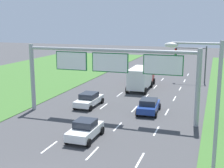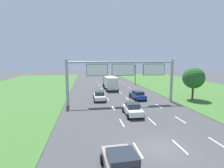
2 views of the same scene
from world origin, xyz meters
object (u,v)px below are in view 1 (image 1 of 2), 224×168
object	(u,v)px
sign_gantry	(110,67)
car_lead_silver	(89,100)
car_mid_lane	(149,106)
box_truck	(141,77)
traffic_light_mast	(193,57)
street_lamp	(208,115)
car_far_ahead	(85,130)

from	to	relation	value
sign_gantry	car_lead_silver	bearing A→B (deg)	139.60
car_lead_silver	sign_gantry	distance (m)	6.27
car_mid_lane	box_truck	size ratio (longest dim) A/B	0.53
traffic_light_mast	street_lamp	xyz separation A→B (m)	(3.20, -33.95, 1.21)
box_truck	traffic_light_mast	size ratio (longest dim) A/B	1.43
box_truck	sign_gantry	xyz separation A→B (m)	(0.15, -13.73, 3.29)
car_mid_lane	box_truck	world-z (taller)	box_truck
traffic_light_mast	street_lamp	size ratio (longest dim) A/B	0.66
car_far_ahead	traffic_light_mast	distance (m)	27.59
car_mid_lane	traffic_light_mast	xyz separation A→B (m)	(2.88, 18.01, 3.10)
sign_gantry	traffic_light_mast	bearing A→B (deg)	73.49
car_lead_silver	sign_gantry	bearing A→B (deg)	-39.30
box_truck	traffic_light_mast	distance (m)	9.61
sign_gantry	traffic_light_mast	world-z (taller)	sign_gantry
traffic_light_mast	street_lamp	bearing A→B (deg)	-84.62
car_lead_silver	sign_gantry	world-z (taller)	sign_gantry
car_lead_silver	street_lamp	size ratio (longest dim) A/B	0.53
car_lead_silver	sign_gantry	xyz separation A→B (m)	(3.55, -3.02, 4.19)
car_mid_lane	box_truck	distance (m)	11.61
car_mid_lane	car_far_ahead	world-z (taller)	car_far_ahead
street_lamp	traffic_light_mast	bearing A→B (deg)	95.38
car_lead_silver	box_truck	distance (m)	11.27
car_mid_lane	car_far_ahead	size ratio (longest dim) A/B	1.08
car_mid_lane	car_lead_silver	bearing A→B (deg)	173.91
car_lead_silver	street_lamp	world-z (taller)	street_lamp
car_lead_silver	car_far_ahead	size ratio (longest dim) A/B	1.14
car_lead_silver	box_truck	world-z (taller)	box_truck
car_lead_silver	street_lamp	bearing A→B (deg)	-50.60
car_lead_silver	car_far_ahead	bearing A→B (deg)	-68.00
car_far_ahead	box_truck	world-z (taller)	box_truck
car_far_ahead	street_lamp	xyz separation A→B (m)	(9.42, -7.25, 4.31)
car_lead_silver	street_lamp	distance (m)	21.21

